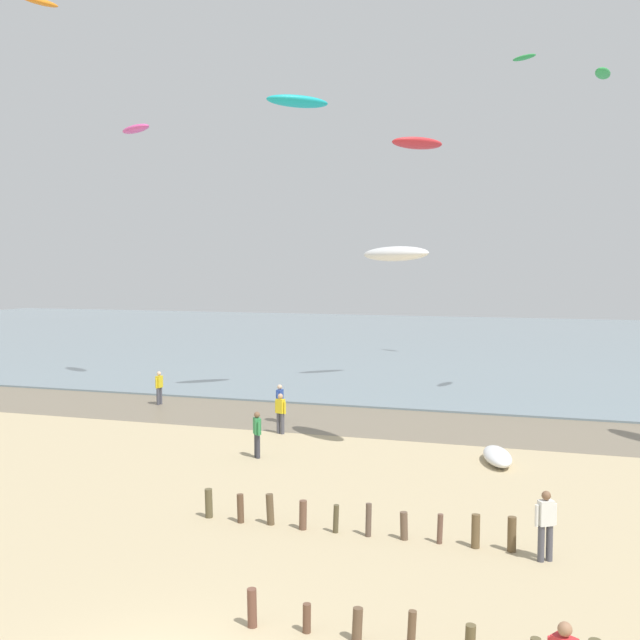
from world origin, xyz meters
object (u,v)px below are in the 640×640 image
kite_aloft_5 (298,101)px  kite_aloft_2 (39,1)px  person_left_flank (257,433)px  person_right_flank (280,402)px  person_far_down_beach (280,412)px  kite_aloft_4 (524,58)px  person_by_waterline (159,387)px  kite_aloft_0 (603,73)px  kite_aloft_8 (136,129)px  kite_aloft_3 (395,254)px  person_mid_beach (546,524)px  grounded_kite (497,456)px  kite_aloft_6 (417,143)px

kite_aloft_5 → kite_aloft_2: bearing=-34.1°
person_left_flank → person_right_flank: (-1.51, 6.30, 0.00)m
person_far_down_beach → kite_aloft_4: kite_aloft_4 is taller
person_far_down_beach → kite_aloft_5: 16.41m
kite_aloft_2 → person_far_down_beach: bearing=95.5°
person_by_waterline → kite_aloft_0: bearing=16.0°
person_left_flank → kite_aloft_8: size_ratio=0.61×
person_by_waterline → kite_aloft_3: bearing=-24.0°
kite_aloft_8 → person_far_down_beach: bearing=173.4°
person_by_waterline → kite_aloft_0: kite_aloft_0 is taller
person_far_down_beach → kite_aloft_3: size_ratio=0.50×
person_far_down_beach → kite_aloft_4: 34.11m
kite_aloft_5 → person_far_down_beach: bearing=62.0°
kite_aloft_3 → person_mid_beach: bearing=157.8°
kite_aloft_2 → kite_aloft_5: bearing=122.5°
kite_aloft_2 → person_left_flank: bearing=84.6°
kite_aloft_5 → person_mid_beach: bearing=82.8°
person_far_down_beach → grounded_kite: size_ratio=0.66×
person_right_flank → kite_aloft_6: 18.14m
person_left_flank → kite_aloft_5: (-2.46, 11.46, 14.51)m
person_right_flank → person_far_down_beach: size_ratio=1.00×
kite_aloft_0 → person_far_down_beach: bearing=-38.6°
kite_aloft_3 → kite_aloft_8: (-17.86, 11.31, 7.51)m
grounded_kite → kite_aloft_0: bearing=149.2°
kite_aloft_4 → kite_aloft_8: (-20.94, -16.17, -6.49)m
grounded_kite → kite_aloft_8: size_ratio=0.93×
kite_aloft_6 → person_mid_beach: bearing=64.9°
kite_aloft_8 → kite_aloft_4: bearing=-111.4°
kite_aloft_4 → kite_aloft_5: 21.91m
kite_aloft_5 → kite_aloft_8: bearing=-53.8°
kite_aloft_0 → person_left_flank: bearing=-27.9°
person_right_flank → grounded_kite: person_right_flank is taller
person_right_flank → grounded_kite: size_ratio=0.66×
person_mid_beach → kite_aloft_4: (-2.66, 36.91, 20.60)m
kite_aloft_0 → kite_aloft_8: kite_aloft_0 is taller
kite_aloft_4 → person_right_flank: bearing=-76.5°
person_far_down_beach → grounded_kite: bearing=-13.2°
kite_aloft_8 → kite_aloft_0: bearing=-147.3°
person_mid_beach → person_by_waterline: 24.69m
person_by_waterline → kite_aloft_5: bearing=25.0°
kite_aloft_0 → kite_aloft_4: 16.85m
person_by_waterline → kite_aloft_2: kite_aloft_2 is taller
grounded_kite → kite_aloft_4: (-0.82, 28.02, 21.26)m
person_by_waterline → kite_aloft_5: kite_aloft_5 is taller
kite_aloft_4 → kite_aloft_8: size_ratio=0.69×
person_mid_beach → grounded_kite: (-1.84, 8.89, -0.66)m
person_far_down_beach → kite_aloft_4: (8.30, 25.89, 20.60)m
grounded_kite → kite_aloft_5: size_ratio=0.77×
person_by_waterline → kite_aloft_3: 16.21m
person_mid_beach → grounded_kite: person_mid_beach is taller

